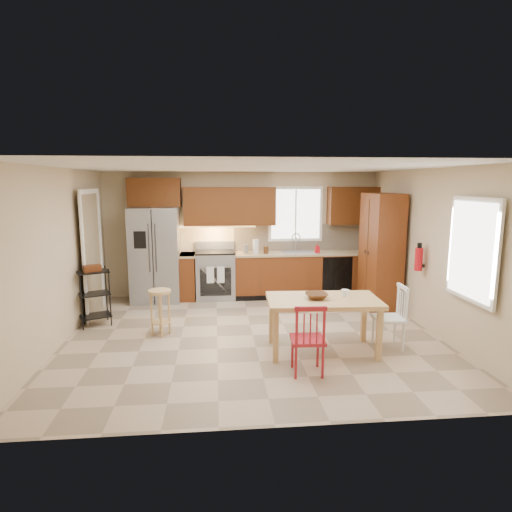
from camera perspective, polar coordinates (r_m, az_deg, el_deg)
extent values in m
plane|color=tan|center=(6.60, -0.44, -10.50)|extent=(5.50, 5.50, 0.00)
cube|color=silver|center=(6.20, -0.47, 11.75)|extent=(5.50, 5.00, 0.02)
cube|color=#CCB793|center=(8.75, -1.89, 2.96)|extent=(5.50, 0.02, 2.50)
cube|color=#CCB793|center=(3.85, 2.80, -5.85)|extent=(5.50, 0.02, 2.50)
cube|color=#CCB793|center=(6.63, -24.85, -0.13)|extent=(0.02, 5.00, 2.50)
cube|color=#CCB793|center=(7.07, 22.35, 0.60)|extent=(0.02, 5.00, 2.50)
cube|color=gray|center=(8.49, -13.24, 0.17)|extent=(0.92, 0.75, 1.82)
cube|color=gray|center=(8.55, -5.41, -2.61)|extent=(0.76, 0.63, 0.92)
cube|color=#5F2911|center=(8.59, -9.08, -2.70)|extent=(0.30, 0.60, 0.90)
cube|color=#5F2911|center=(8.76, 6.73, -2.40)|extent=(2.92, 0.60, 0.90)
cube|color=black|center=(8.62, 10.78, -2.70)|extent=(0.60, 0.02, 0.78)
cube|color=beige|center=(8.91, 6.43, 2.55)|extent=(2.92, 0.03, 0.55)
cube|color=#52280D|center=(8.57, -13.38, 8.26)|extent=(1.00, 0.35, 0.55)
cube|color=#52280D|center=(8.51, -3.53, 6.64)|extent=(1.80, 0.35, 0.75)
cube|color=#52280D|center=(8.95, 12.79, 6.57)|extent=(1.00, 0.35, 0.75)
cube|color=white|center=(8.83, 5.29, 5.59)|extent=(1.12, 0.04, 1.12)
cube|color=gray|center=(8.65, 5.55, 0.23)|extent=(0.62, 0.46, 0.16)
cube|color=#FFBF66|center=(8.51, -5.52, 3.95)|extent=(1.60, 0.30, 0.01)
imported|color=#B90C16|center=(8.61, 8.17, 1.05)|extent=(0.09, 0.09, 0.19)
cylinder|color=silver|center=(8.45, -0.04, 1.29)|extent=(0.12, 0.12, 0.28)
cylinder|color=gray|center=(8.44, -1.39, 0.93)|extent=(0.11, 0.11, 0.18)
cylinder|color=#502A15|center=(8.45, 1.33, 0.81)|extent=(0.10, 0.10, 0.14)
cube|color=#5F2911|center=(8.04, 16.29, 0.53)|extent=(0.50, 0.95, 2.10)
cylinder|color=#B90C16|center=(7.17, 20.87, -0.40)|extent=(0.12, 0.12, 0.36)
cube|color=white|center=(6.02, 26.94, 0.72)|extent=(0.04, 1.02, 1.32)
cube|color=#8C7A59|center=(7.86, -21.10, 0.07)|extent=(0.04, 0.95, 2.10)
imported|color=#502A15|center=(5.83, 8.06, -5.70)|extent=(0.32, 0.32, 0.07)
cylinder|color=silver|center=(6.02, 11.79, -5.04)|extent=(0.11, 0.11, 0.12)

